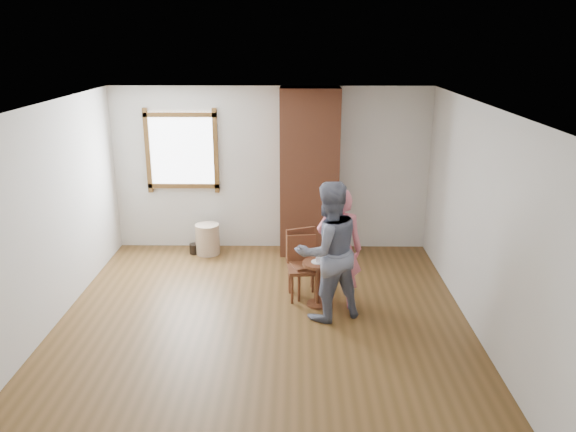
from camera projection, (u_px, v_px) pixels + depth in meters
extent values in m
plane|color=brown|center=(262.00, 328.00, 6.68)|extent=(5.50, 5.50, 0.00)
cube|color=silver|center=(271.00, 169.00, 8.90)|extent=(5.00, 0.04, 2.60)
cube|color=silver|center=(39.00, 224.00, 6.32)|extent=(0.04, 5.50, 2.60)
cube|color=silver|center=(485.00, 226.00, 6.25)|extent=(0.04, 5.50, 2.60)
cube|color=white|center=(259.00, 108.00, 5.89)|extent=(5.00, 5.50, 0.04)
cube|color=brown|center=(182.00, 151.00, 8.79)|extent=(1.14, 0.06, 1.34)
cube|color=white|center=(182.00, 151.00, 8.81)|extent=(1.00, 0.02, 1.20)
cube|color=#9C5437|center=(309.00, 173.00, 8.66)|extent=(0.90, 0.50, 2.60)
cylinder|color=#CAB192|center=(208.00, 239.00, 8.91)|extent=(0.46, 0.46, 0.49)
cylinder|color=black|center=(195.00, 249.00, 8.96)|extent=(0.21, 0.21, 0.16)
cube|color=brown|center=(303.00, 269.00, 7.34)|extent=(0.42, 0.42, 0.05)
cylinder|color=brown|center=(292.00, 289.00, 7.24)|extent=(0.04, 0.04, 0.41)
cylinder|color=brown|center=(316.00, 288.00, 7.27)|extent=(0.04, 0.04, 0.41)
cylinder|color=brown|center=(290.00, 279.00, 7.54)|extent=(0.04, 0.04, 0.41)
cylinder|color=brown|center=(313.00, 278.00, 7.56)|extent=(0.04, 0.04, 0.41)
cube|color=brown|center=(301.00, 250.00, 7.44)|extent=(0.39, 0.08, 0.41)
cube|color=brown|center=(306.00, 264.00, 7.44)|extent=(0.54, 0.54, 0.05)
cylinder|color=brown|center=(299.00, 286.00, 7.30)|extent=(0.04, 0.04, 0.44)
cylinder|color=brown|center=(322.00, 282.00, 7.42)|extent=(0.04, 0.04, 0.44)
cylinder|color=brown|center=(290.00, 276.00, 7.59)|extent=(0.04, 0.04, 0.44)
cylinder|color=brown|center=(312.00, 272.00, 7.71)|extent=(0.04, 0.04, 0.44)
cube|color=brown|center=(300.00, 244.00, 7.53)|extent=(0.39, 0.19, 0.44)
cylinder|color=brown|center=(318.00, 263.00, 7.08)|extent=(0.40, 0.40, 0.04)
cylinder|color=brown|center=(318.00, 284.00, 7.17)|extent=(0.06, 0.06, 0.54)
cylinder|color=brown|center=(318.00, 304.00, 7.26)|extent=(0.28, 0.28, 0.03)
cylinder|color=white|center=(318.00, 262.00, 7.08)|extent=(0.18, 0.18, 0.01)
cube|color=white|center=(319.00, 259.00, 7.06)|extent=(0.08, 0.07, 0.06)
imported|color=black|center=(328.00, 251.00, 6.71)|extent=(1.04, 0.95, 1.73)
imported|color=#DD6E80|center=(339.00, 249.00, 7.00)|extent=(0.62, 0.46, 1.57)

